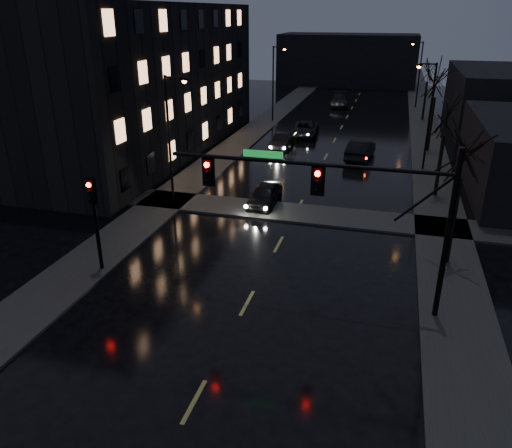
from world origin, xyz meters
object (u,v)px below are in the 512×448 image
Objects in this scene: oncoming_car_c at (306,129)px; lead_car at (361,150)px; oncoming_car_d at (339,100)px; oncoming_car_a at (265,195)px; oncoming_car_b at (283,141)px.

lead_car is at bearing -54.46° from oncoming_car_c.
oncoming_car_d is 1.14× the size of lead_car.
oncoming_car_c is (-0.85, 19.50, 0.02)m from oncoming_car_a.
oncoming_car_a is 0.80× the size of oncoming_car_c.
oncoming_car_b is (-1.93, 14.06, 0.00)m from oncoming_car_a.
oncoming_car_c is at bearing -101.08° from oncoming_car_d.
oncoming_car_c is 1.04× the size of lead_car.
lead_car is (5.85, -7.01, 0.10)m from oncoming_car_c.
oncoming_car_b is at bearing 98.81° from oncoming_car_a.
oncoming_car_d is (2.29, 23.31, 0.11)m from oncoming_car_b.
lead_car reaches higher than oncoming_car_b.
lead_car is (4.65, -24.87, -0.00)m from oncoming_car_d.
oncoming_car_d is (0.35, 37.36, 0.12)m from oncoming_car_a.
oncoming_car_c is 9.13m from lead_car.
oncoming_car_a is at bearing 75.19° from lead_car.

